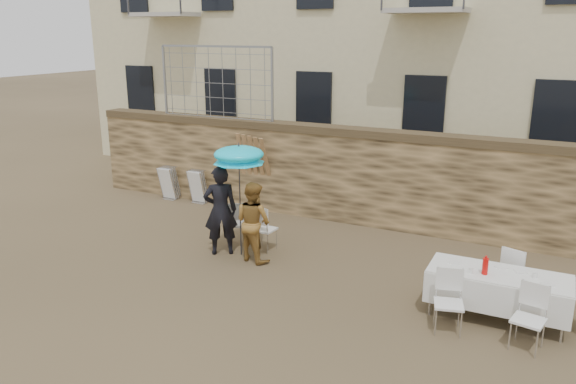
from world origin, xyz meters
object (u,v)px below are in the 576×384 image
at_px(table_chair_front_left, 449,302).
at_px(umbrella, 239,158).
at_px(chair_stack_right, 200,185).
at_px(table_chair_back, 516,273).
at_px(couple_chair_right, 265,228).
at_px(man_suit, 220,210).
at_px(chair_stack_left, 172,182).
at_px(table_chair_front_right, 529,319).
at_px(soda_bottle, 485,266).
at_px(woman_dress, 253,222).
at_px(couple_chair_left, 235,223).
at_px(banquet_table, 499,275).

bearing_deg(table_chair_front_left, umbrella, 149.47).
distance_m(umbrella, chair_stack_right, 4.18).
height_order(umbrella, table_chair_back, umbrella).
bearing_deg(umbrella, chair_stack_right, 136.91).
bearing_deg(couple_chair_right, man_suit, 42.97).
bearing_deg(table_chair_front_left, couple_chair_right, 142.69).
bearing_deg(chair_stack_left, table_chair_front_right, -22.96).
relative_size(couple_chair_right, soda_bottle, 3.69).
xyz_separation_m(woman_dress, table_chair_front_left, (3.98, -1.13, -0.31)).
bearing_deg(soda_bottle, table_chair_front_left, -123.69).
height_order(umbrella, couple_chair_right, umbrella).
xyz_separation_m(woman_dress, chair_stack_left, (-4.08, 2.75, -0.33)).
distance_m(man_suit, chair_stack_right, 3.70).
bearing_deg(table_chair_front_right, couple_chair_right, 173.00).
height_order(man_suit, woman_dress, man_suit).
bearing_deg(chair_stack_right, man_suit, -48.50).
height_order(couple_chair_right, table_chair_front_right, same).
bearing_deg(chair_stack_right, chair_stack_left, 180.00).
height_order(table_chair_front_left, table_chair_front_right, same).
relative_size(couple_chair_left, soda_bottle, 3.69).
height_order(banquet_table, table_chair_front_right, table_chair_front_right).
bearing_deg(table_chair_back, soda_bottle, 86.89).
bearing_deg(woman_dress, couple_chair_left, -20.65).
xyz_separation_m(soda_bottle, table_chair_back, (0.40, 0.95, -0.43)).
bearing_deg(table_chair_front_left, banquet_table, 36.70).
relative_size(soda_bottle, table_chair_front_right, 0.27).
bearing_deg(table_chair_back, table_chair_front_left, 82.42).
bearing_deg(banquet_table, table_chair_front_left, -128.66).
height_order(umbrella, couple_chair_left, umbrella).
bearing_deg(table_chair_back, table_chair_front_right, 120.68).
bearing_deg(chair_stack_left, couple_chair_right, -28.61).
height_order(couple_chair_left, banquet_table, couple_chair_left).
xyz_separation_m(table_chair_front_left, chair_stack_left, (-8.06, 3.88, -0.02)).
relative_size(man_suit, table_chair_front_left, 1.91).
relative_size(woman_dress, couple_chair_left, 1.65).
bearing_deg(umbrella, man_suit, -165.96).
height_order(couple_chair_right, table_chair_front_left, same).
distance_m(soda_bottle, table_chair_back, 1.11).
xyz_separation_m(couple_chair_right, soda_bottle, (4.43, -1.08, 0.43)).
bearing_deg(couple_chair_left, table_chair_front_left, 123.72).
xyz_separation_m(table_chair_front_right, chair_stack_left, (-9.16, 3.88, -0.02)).
distance_m(chair_stack_left, chair_stack_right, 0.90).
bearing_deg(banquet_table, soda_bottle, -143.13).
distance_m(couple_chair_right, chair_stack_left, 4.59).
bearing_deg(chair_stack_right, table_chair_front_left, -28.46).
relative_size(man_suit, umbrella, 0.86).
height_order(couple_chair_left, couple_chair_right, same).
bearing_deg(table_chair_front_right, umbrella, 178.37).
height_order(banquet_table, table_chair_front_left, table_chair_front_left).
height_order(table_chair_back, chair_stack_right, table_chair_back).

